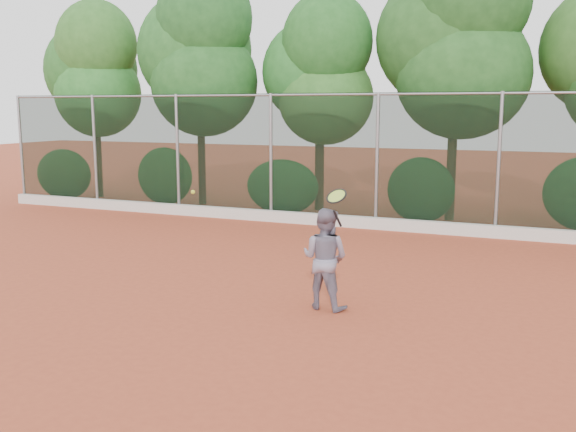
% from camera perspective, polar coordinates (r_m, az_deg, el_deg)
% --- Properties ---
extents(ground, '(80.00, 80.00, 0.00)m').
position_cam_1_polar(ground, '(10.56, -2.10, -7.55)').
color(ground, '#A44126').
rests_on(ground, ground).
extents(concrete_curb, '(24.00, 0.20, 0.30)m').
position_cam_1_polar(concrete_curb, '(16.80, 7.63, -0.64)').
color(concrete_curb, beige).
rests_on(concrete_curb, ground).
extents(tennis_player, '(0.85, 0.70, 1.59)m').
position_cam_1_polar(tennis_player, '(10.02, 3.31, -3.79)').
color(tennis_player, slate).
rests_on(tennis_player, ground).
extents(chainlink_fence, '(24.09, 0.09, 3.50)m').
position_cam_1_polar(chainlink_fence, '(16.76, 7.92, 5.23)').
color(chainlink_fence, black).
rests_on(chainlink_fence, ground).
extents(foliage_backdrop, '(23.70, 3.63, 7.55)m').
position_cam_1_polar(foliage_backdrop, '(18.81, 8.03, 13.45)').
color(foliage_backdrop, '#46321B').
rests_on(foliage_backdrop, ground).
extents(tennis_racket, '(0.38, 0.35, 0.60)m').
position_cam_1_polar(tennis_racket, '(9.62, 4.34, 1.54)').
color(tennis_racket, black).
rests_on(tennis_racket, ground).
extents(tennis_ball_in_flight, '(0.07, 0.07, 0.07)m').
position_cam_1_polar(tennis_ball_in_flight, '(10.64, -8.45, 2.13)').
color(tennis_ball_in_flight, gold).
rests_on(tennis_ball_in_flight, ground).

